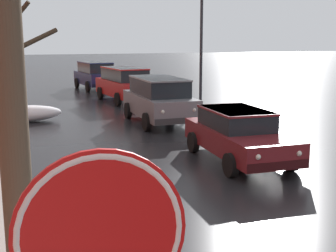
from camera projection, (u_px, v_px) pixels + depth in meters
The scene contains 7 objects.
snow_bank_near_corner_left at pixel (20, 114), 17.97m from camera, with size 3.09×1.11×0.69m.
bare_tree_at_the_corner at pixel (7, 42), 5.67m from camera, with size 1.63×2.53×6.32m.
sedan_maroon_approaching_near_lane at pixel (238, 134), 12.20m from camera, with size 2.10×4.31×1.42m.
suv_grey_parked_kerbside_close at pixel (159, 98), 17.69m from camera, with size 2.19×4.57×1.82m.
suv_red_parked_kerbside_mid at pixel (125, 83), 23.90m from camera, with size 2.32×4.86×1.82m.
suv_darkblue_parked_far_down_block at pixel (95, 74), 29.76m from camera, with size 2.35×4.47×1.82m.
street_lamp_post at pixel (201, 40), 21.27m from camera, with size 0.44×0.24×5.81m.
Camera 1 is at (-4.71, -2.39, 3.31)m, focal length 47.39 mm.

